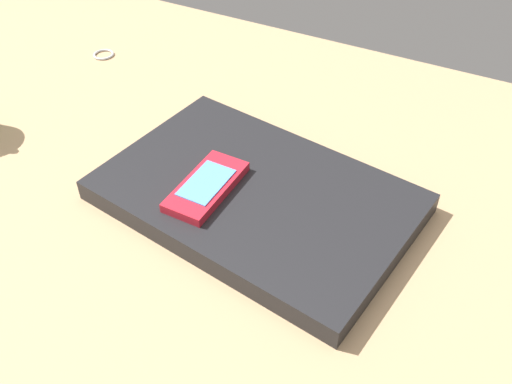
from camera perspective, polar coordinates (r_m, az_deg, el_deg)
name	(u,v)px	position (r cm, az deg, el deg)	size (l,w,h in cm)	color
desk_surface	(195,181)	(72.55, -6.09, 1.10)	(120.00, 80.00, 3.00)	tan
laptop_closed	(256,197)	(65.82, 0.00, -0.46)	(34.69, 22.62, 2.57)	black
cell_phone_on_laptop	(206,186)	(64.57, -4.94, 0.57)	(5.18, 10.96, 1.24)	red
key_ring	(104,54)	(98.67, -14.91, 13.07)	(3.33, 3.33, 0.36)	silver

